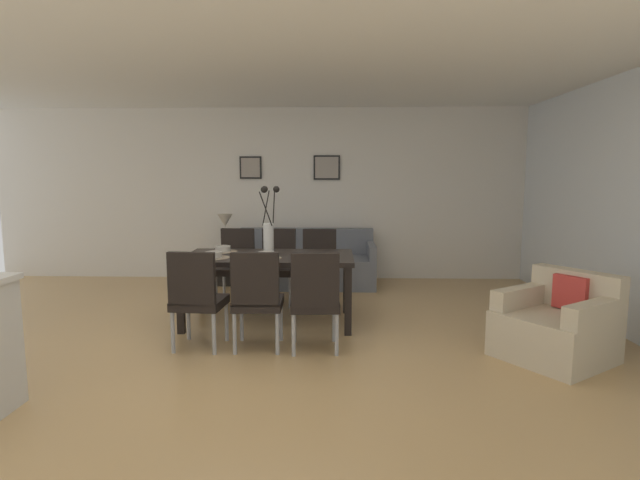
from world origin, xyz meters
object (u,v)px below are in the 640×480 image
(dining_chair_mid_right, at_px, (319,263))
(side_table, at_px, (226,266))
(dining_chair_far_left, at_px, (257,295))
(bowl_far_left, at_px, (266,254))
(table_lamp, at_px, (225,224))
(framed_picture_center, at_px, (327,168))
(centerpiece_vase, at_px, (269,229))
(sofa, at_px, (305,266))
(dining_table, at_px, (269,262))
(dining_chair_mid_left, at_px, (315,296))
(dining_chair_near_left, at_px, (197,295))
(armchair, at_px, (557,326))
(framed_picture_left, at_px, (251,168))
(bowl_near_right, at_px, (223,248))
(dining_chair_far_right, at_px, (278,262))
(dining_chair_near_right, at_px, (236,262))
(bowl_near_left, at_px, (214,254))

(dining_chair_mid_right, xyz_separation_m, side_table, (-1.40, 1.07, -0.25))
(dining_chair_far_left, bearing_deg, side_table, 107.83)
(bowl_far_left, bearing_deg, side_table, 112.68)
(table_lamp, relative_size, framed_picture_center, 1.28)
(centerpiece_vase, relative_size, sofa, 0.37)
(dining_table, relative_size, centerpiece_vase, 2.45)
(dining_table, relative_size, sofa, 0.90)
(centerpiece_vase, distance_m, bowl_far_left, 0.32)
(dining_table, bearing_deg, dining_chair_mid_left, -59.26)
(dining_chair_near_left, bearing_deg, armchair, -2.09)
(dining_chair_mid_right, xyz_separation_m, armchair, (2.13, -1.83, -0.23))
(table_lamp, xyz_separation_m, framed_picture_left, (0.31, 0.46, 0.81))
(sofa, relative_size, framed_picture_left, 5.89)
(sofa, bearing_deg, dining_chair_near_left, -106.55)
(armchair, bearing_deg, side_table, 140.55)
(dining_chair_mid_left, height_order, bowl_near_right, dining_chair_mid_left)
(centerpiece_vase, bearing_deg, framed_picture_center, 76.28)
(sofa, height_order, armchair, sofa)
(dining_chair_far_right, relative_size, dining_chair_mid_right, 1.00)
(centerpiece_vase, height_order, sofa, centerpiece_vase)
(dining_chair_near_right, height_order, framed_picture_left, framed_picture_left)
(dining_chair_far_right, distance_m, centerpiece_vase, 1.00)
(dining_table, height_order, bowl_near_right, bowl_near_right)
(dining_table, relative_size, dining_chair_near_left, 1.96)
(dining_chair_mid_left, xyz_separation_m, side_table, (-1.42, 2.81, -0.25))
(bowl_near_left, height_order, table_lamp, table_lamp)
(bowl_near_left, relative_size, bowl_far_left, 1.00)
(dining_chair_far_left, bearing_deg, centerpiece_vase, 90.39)
(centerpiece_vase, xyz_separation_m, framed_picture_center, (0.58, 2.37, 0.68))
(bowl_far_left, relative_size, framed_picture_center, 0.43)
(side_table, xyz_separation_m, armchair, (3.53, -2.90, 0.03))
(dining_chair_far_right, height_order, bowl_near_left, dining_chair_far_right)
(armchair, height_order, framed_picture_left, framed_picture_left)
(dining_chair_mid_right, height_order, bowl_near_left, dining_chair_mid_right)
(bowl_near_left, distance_m, framed_picture_center, 2.96)
(dining_chair_near_right, bearing_deg, bowl_far_left, -64.06)
(dining_chair_near_right, distance_m, bowl_near_right, 0.72)
(dining_chair_far_left, height_order, dining_chair_mid_right, same)
(dining_chair_far_left, bearing_deg, framed_picture_center, 79.97)
(bowl_near_right, relative_size, framed_picture_center, 0.43)
(dining_chair_far_left, distance_m, sofa, 2.78)
(centerpiece_vase, bearing_deg, bowl_near_left, -158.68)
(bowl_far_left, relative_size, side_table, 0.33)
(dining_table, height_order, dining_chair_near_right, dining_chair_near_right)
(dining_table, bearing_deg, bowl_far_left, -90.00)
(dining_table, xyz_separation_m, dining_chair_near_right, (-0.53, 0.88, -0.15))
(side_table, bearing_deg, table_lamp, 0.00)
(dining_table, relative_size, bowl_far_left, 10.59)
(dining_table, height_order, armchair, armchair)
(dining_table, bearing_deg, framed_picture_center, 76.26)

